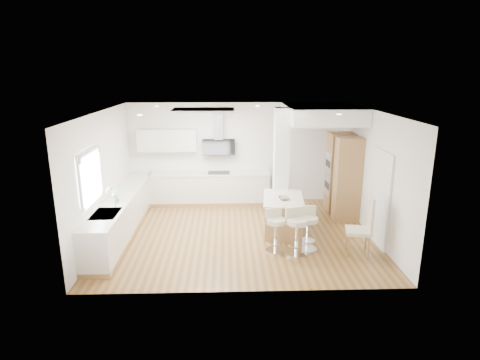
{
  "coord_description": "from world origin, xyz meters",
  "views": [
    {
      "loc": [
        -0.28,
        -8.58,
        3.65
      ],
      "look_at": [
        0.03,
        0.4,
        1.18
      ],
      "focal_mm": 30.0,
      "sensor_mm": 36.0,
      "label": 1
    }
  ],
  "objects_px": {
    "peninsula": "(283,214)",
    "bar_stool_c": "(308,226)",
    "bar_stool_a": "(276,228)",
    "bar_stool_b": "(297,229)",
    "dining_chair": "(365,224)"
  },
  "relations": [
    {
      "from": "bar_stool_a",
      "to": "bar_stool_c",
      "type": "bearing_deg",
      "value": -12.1
    },
    {
      "from": "bar_stool_b",
      "to": "dining_chair",
      "type": "relative_size",
      "value": 0.77
    },
    {
      "from": "peninsula",
      "to": "bar_stool_c",
      "type": "relative_size",
      "value": 1.57
    },
    {
      "from": "bar_stool_a",
      "to": "bar_stool_b",
      "type": "xyz_separation_m",
      "value": [
        0.41,
        -0.16,
        0.04
      ]
    },
    {
      "from": "peninsula",
      "to": "bar_stool_b",
      "type": "relative_size",
      "value": 1.5
    },
    {
      "from": "dining_chair",
      "to": "bar_stool_b",
      "type": "bearing_deg",
      "value": -172.73
    },
    {
      "from": "peninsula",
      "to": "bar_stool_c",
      "type": "height_order",
      "value": "bar_stool_c"
    },
    {
      "from": "bar_stool_a",
      "to": "bar_stool_b",
      "type": "bearing_deg",
      "value": -37.41
    },
    {
      "from": "peninsula",
      "to": "bar_stool_a",
      "type": "relative_size",
      "value": 1.6
    },
    {
      "from": "bar_stool_c",
      "to": "dining_chair",
      "type": "height_order",
      "value": "dining_chair"
    },
    {
      "from": "dining_chair",
      "to": "peninsula",
      "type": "bearing_deg",
      "value": 149.42
    },
    {
      "from": "bar_stool_a",
      "to": "dining_chair",
      "type": "relative_size",
      "value": 0.72
    },
    {
      "from": "bar_stool_a",
      "to": "bar_stool_c",
      "type": "relative_size",
      "value": 0.98
    },
    {
      "from": "peninsula",
      "to": "dining_chair",
      "type": "relative_size",
      "value": 1.16
    },
    {
      "from": "bar_stool_c",
      "to": "bar_stool_b",
      "type": "bearing_deg",
      "value": -141.95
    }
  ]
}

